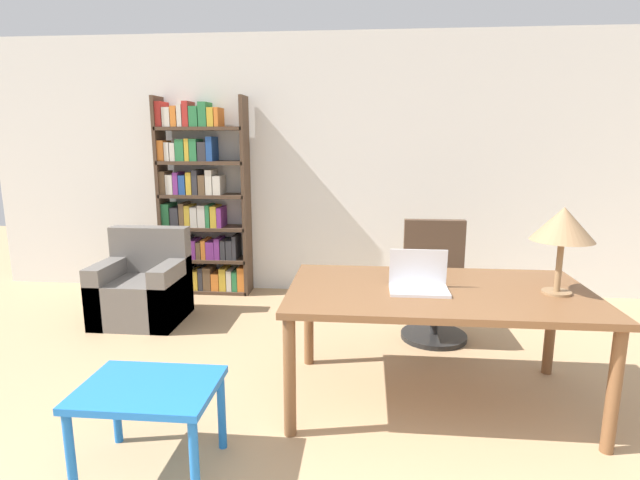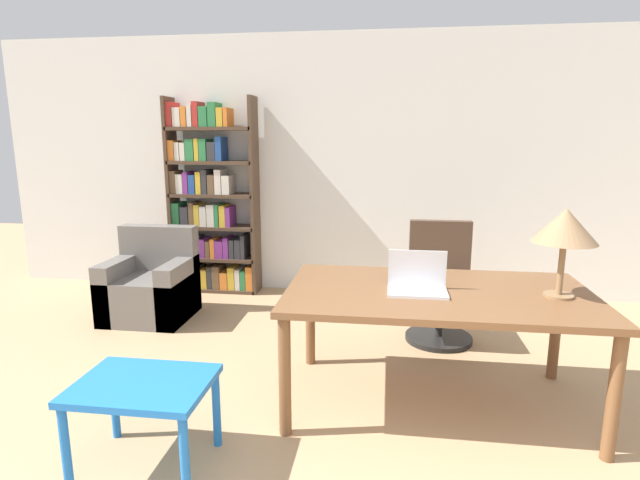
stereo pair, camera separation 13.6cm
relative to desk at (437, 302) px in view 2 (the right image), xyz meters
The scene contains 8 objects.
wall_back 2.48m from the desk, 103.66° to the left, with size 8.00×0.06×2.70m.
desk is the anchor object (origin of this frame).
laptop 0.19m from the desk, 161.76° to the right, with size 0.35×0.23×0.24m.
table_lamp 0.84m from the desk, ahead, with size 0.36×0.36×0.52m.
office_chair 1.13m from the desk, 83.13° to the left, with size 0.54×0.54×0.97m.
side_table_blue 1.73m from the desk, 151.05° to the right, with size 0.66×0.50×0.46m.
armchair 2.79m from the desk, 153.62° to the left, with size 0.74×0.67×0.83m.
bookshelf 3.08m from the desk, 136.09° to the left, with size 0.94×0.28×2.07m.
Camera 2 is at (0.25, -0.75, 1.65)m, focal length 28.00 mm.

